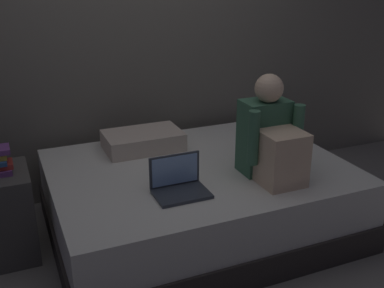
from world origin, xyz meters
TOP-DOWN VIEW (x-y plane):
  - ground_plane at (0.00, 0.00)m, footprint 8.00×8.00m
  - wall_back at (0.00, 1.20)m, footprint 5.60×0.10m
  - bed at (0.20, 0.30)m, footprint 2.00×1.50m
  - person_sitting at (0.56, -0.02)m, footprint 0.39×0.44m
  - laptop at (-0.07, -0.02)m, footprint 0.32×0.23m
  - pillow at (-0.05, 0.75)m, footprint 0.56×0.36m

SIDE VIEW (x-z plane):
  - ground_plane at x=0.00m, z-range 0.00..0.00m
  - bed at x=0.20m, z-range 0.00..0.49m
  - laptop at x=-0.07m, z-range 0.44..0.66m
  - pillow at x=-0.05m, z-range 0.49..0.62m
  - person_sitting at x=0.56m, z-range 0.42..1.07m
  - wall_back at x=0.00m, z-range 0.00..2.70m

